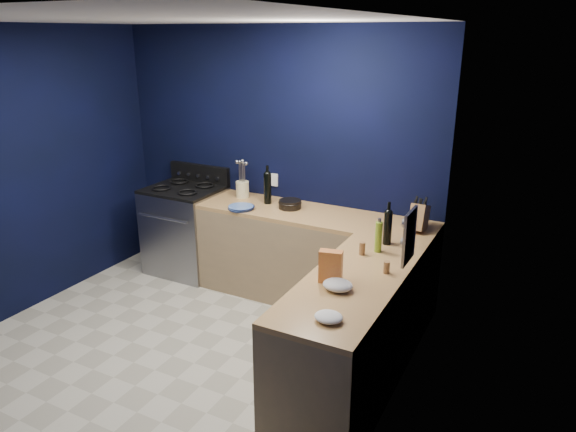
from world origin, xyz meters
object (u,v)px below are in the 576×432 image
Objects in this scene: gas_range at (186,231)px; knife_block at (419,217)px; crouton_bag at (331,267)px; plate_stack at (241,207)px; utensil_crock at (243,189)px.

knife_block is (2.51, 0.03, 0.55)m from gas_range.
knife_block is 0.98× the size of crouton_bag.
plate_stack is at bearing -12.75° from gas_range.
crouton_bag is (1.39, -1.06, 0.10)m from plate_stack.
knife_block reaches higher than crouton_bag.
utensil_crock reaches higher than gas_range.
plate_stack is 1.46× the size of utensil_crock.
gas_range is at bearing -177.81° from knife_block.
knife_block reaches higher than utensil_crock.
knife_block is 1.32m from crouton_bag.
utensil_crock reaches higher than plate_stack.
gas_range is 3.76× the size of plate_stack.
gas_range is at bearing 138.09° from crouton_bag.
crouton_bag is at bearing -37.29° from plate_stack.
utensil_crock is 0.74× the size of knife_block.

